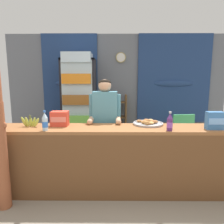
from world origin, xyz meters
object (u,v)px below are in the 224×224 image
Objects in this scene: drink_fridge at (79,98)px; soda_bottle_water at (45,122)px; plastic_lawn_chair at (180,132)px; shopkeeper at (105,117)px; banana_bunch at (30,122)px; stall_counter at (115,155)px; pastry_tray at (148,123)px; bottle_shelf_rack at (116,118)px; soda_bottle_grape_soda at (170,123)px; snack_box_crackers at (60,119)px; snack_box_biscuit at (215,121)px.

drink_fridge reaches higher than soda_bottle_water.
plastic_lawn_chair is 0.56× the size of shopkeeper.
stall_counter is at bearing -7.04° from banana_bunch.
bottle_shelf_rack is at bearing 102.00° from pastry_tray.
soda_bottle_grape_soda is 1.53m from soda_bottle_water.
snack_box_crackers is 1.01× the size of snack_box_biscuit.
banana_bunch is at bearing -151.87° from plastic_lawn_chair.
plastic_lawn_chair is 1.53m from snack_box_biscuit.
pastry_tray is (1.22, -1.62, -0.20)m from drink_fridge.
soda_bottle_grape_soda is (0.82, -0.59, 0.05)m from shopkeeper.
stall_counter is at bearing -14.56° from snack_box_crackers.
shopkeeper reaches higher than banana_bunch.
soda_bottle_water is 0.29m from snack_box_crackers.
snack_box_crackers is at bearing 66.50° from soda_bottle_water.
soda_bottle_water is 1.12× the size of snack_box_biscuit.
soda_bottle_water is (-0.87, -0.07, 0.45)m from stall_counter.
bottle_shelf_rack is at bearing 105.24° from soda_bottle_grape_soda.
shopkeeper is 5.52× the size of banana_bunch.
shopkeeper is at bearing -65.88° from drink_fridge.
drink_fridge reaches higher than banana_bunch.
drink_fridge is at bearing 90.48° from snack_box_crackers.
plastic_lawn_chair is 2.46m from snack_box_crackers.
drink_fridge is 1.97m from soda_bottle_water.
snack_box_biscuit reaches higher than pastry_tray.
shopkeeper is (-0.20, -1.70, 0.34)m from bottle_shelf_rack.
shopkeeper is 1.50m from snack_box_biscuit.
drink_fridge is 4.90× the size of pastry_tray.
stall_counter is 2.64× the size of shopkeeper.
plastic_lawn_chair is at bearing 47.96° from stall_counter.
drink_fridge reaches higher than pastry_tray.
banana_bunch reaches higher than plastic_lawn_chair.
soda_bottle_grape_soda is at bearing -58.30° from pastry_tray.
soda_bottle_grape_soda is at bearing -112.94° from plastic_lawn_chair.
stall_counter is 1.21m from banana_bunch.
shopkeeper is 0.66m from pastry_tray.
drink_fridge is at bearing 112.03° from stall_counter.
snack_box_crackers is (-0.80, -2.03, 0.39)m from bottle_shelf_rack.
stall_counter is 2.12m from drink_fridge.
banana_bunch is at bearing -171.71° from snack_box_crackers.
snack_box_crackers is 2.01m from snack_box_biscuit.
stall_counter is at bearing -91.06° from bottle_shelf_rack.
bottle_shelf_rack is at bearing 148.08° from plastic_lawn_chair.
soda_bottle_water is (-1.53, -0.01, 0.01)m from soda_bottle_grape_soda.
soda_bottle_grape_soda is 1.44m from snack_box_crackers.
shopkeeper is (-1.46, -0.91, 0.46)m from plastic_lawn_chair.
snack_box_biscuit is 0.84m from pastry_tray.
bottle_shelf_rack is 2.22m from snack_box_crackers.
snack_box_biscuit reaches higher than stall_counter.
pastry_tray is at bearing -78.00° from bottle_shelf_rack.
snack_box_crackers is at bearing -111.37° from bottle_shelf_rack.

